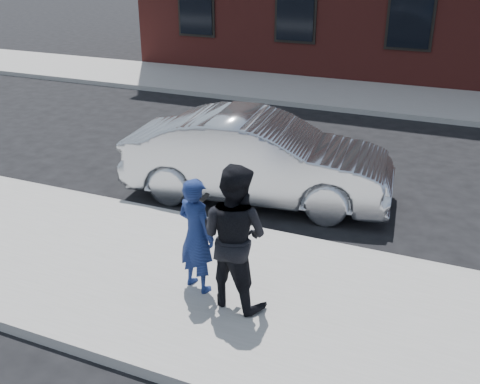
% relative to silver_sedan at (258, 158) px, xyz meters
% --- Properties ---
extents(ground, '(100.00, 100.00, 0.00)m').
position_rel_silver_sedan_xyz_m(ground, '(1.04, -2.97, -0.80)').
color(ground, black).
rests_on(ground, ground).
extents(near_sidewalk, '(50.00, 3.50, 0.15)m').
position_rel_silver_sedan_xyz_m(near_sidewalk, '(1.04, -3.22, -0.73)').
color(near_sidewalk, gray).
rests_on(near_sidewalk, ground).
extents(near_curb, '(50.00, 0.10, 0.15)m').
position_rel_silver_sedan_xyz_m(near_curb, '(1.04, -1.42, -0.73)').
color(near_curb, '#999691').
rests_on(near_curb, ground).
extents(far_sidewalk, '(50.00, 3.50, 0.15)m').
position_rel_silver_sedan_xyz_m(far_sidewalk, '(1.04, 8.28, -0.73)').
color(far_sidewalk, gray).
rests_on(far_sidewalk, ground).
extents(far_curb, '(50.00, 0.10, 0.15)m').
position_rel_silver_sedan_xyz_m(far_curb, '(1.04, 6.48, -0.73)').
color(far_curb, '#999691').
rests_on(far_curb, ground).
extents(silver_sedan, '(5.03, 2.29, 1.60)m').
position_rel_silver_sedan_xyz_m(silver_sedan, '(0.00, 0.00, 0.00)').
color(silver_sedan, '#B7BABF').
rests_on(silver_sedan, ground).
extents(man_hoodie, '(0.66, 0.56, 1.57)m').
position_rel_silver_sedan_xyz_m(man_hoodie, '(0.47, -3.32, 0.14)').
color(man_hoodie, navy).
rests_on(man_hoodie, near_sidewalk).
extents(man_peacoat, '(1.02, 0.86, 1.88)m').
position_rel_silver_sedan_xyz_m(man_peacoat, '(1.05, -3.41, 0.29)').
color(man_peacoat, black).
rests_on(man_peacoat, near_sidewalk).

